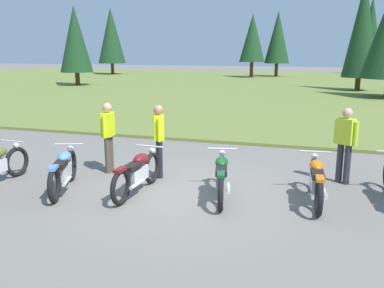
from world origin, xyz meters
name	(u,v)px	position (x,y,z in m)	size (l,w,h in m)	color
ground_plane	(183,193)	(0.00, 0.00, 0.00)	(140.00, 140.00, 0.00)	slate
grass_moorland	(289,86)	(0.00, 26.70, 0.05)	(80.00, 44.00, 0.10)	olive
forest_treeline	(305,33)	(0.66, 33.57, 4.41)	(43.34, 30.13, 8.99)	#47331E
motorcycle_sky_blue	(63,170)	(-2.42, -0.59, 0.44)	(0.91, 2.00, 0.88)	black
motorcycle_maroon	(138,172)	(-0.88, -0.28, 0.44)	(0.62, 2.10, 0.88)	black
motorcycle_british_green	(221,176)	(0.81, -0.04, 0.44)	(0.73, 2.07, 0.88)	black
motorcycle_orange	(316,180)	(2.60, 0.25, 0.44)	(0.62, 2.10, 0.88)	black
rider_checking_bike	(159,137)	(-0.88, 0.90, 0.95)	(0.35, 0.51, 1.67)	black
rider_in_hivis_vest	(108,133)	(-2.18, 0.91, 0.95)	(0.26, 0.55, 1.67)	#4C4233
rider_with_back_turned	(345,141)	(3.14, 1.66, 0.95)	(0.48, 0.38, 1.67)	#2D2D38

